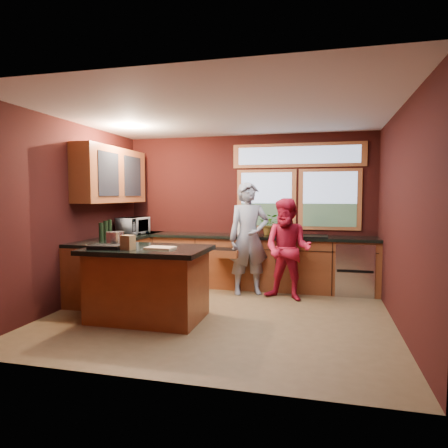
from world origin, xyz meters
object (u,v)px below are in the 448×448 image
at_px(island, 148,283).
at_px(person_grey, 249,238).
at_px(person_red, 288,249).
at_px(cutting_board, 160,248).
at_px(stock_pot, 115,238).

bearing_deg(island, person_grey, 57.82).
bearing_deg(person_red, island, -124.82).
height_order(island, person_red, person_red).
height_order(person_grey, cutting_board, person_grey).
xyz_separation_m(island, person_red, (1.68, 1.42, 0.31)).
bearing_deg(person_red, person_grey, 176.84).
height_order(person_grey, person_red, person_grey).
bearing_deg(stock_pot, person_red, 29.69).
relative_size(person_grey, stock_pot, 7.64).
bearing_deg(person_red, stock_pot, -135.34).
bearing_deg(person_grey, cutting_board, -138.63).
relative_size(person_red, stock_pot, 6.57).
distance_m(island, person_red, 2.23).
bearing_deg(stock_pot, island, -15.26).
relative_size(person_grey, cutting_board, 5.24).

